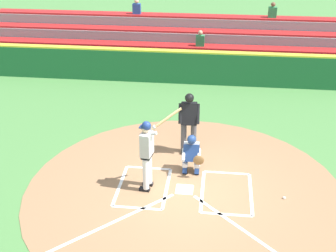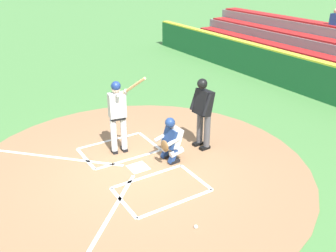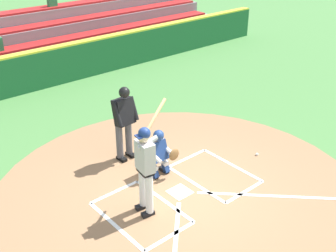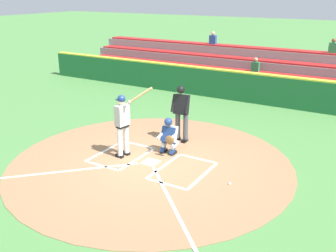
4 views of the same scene
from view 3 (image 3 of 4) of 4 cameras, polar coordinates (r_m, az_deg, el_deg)
The scene contains 8 objects.
ground_plane at distance 9.04m, azimuth 1.61°, elevation -8.99°, with size 120.00×120.00×0.00m, color #4C8442.
dirt_circle at distance 9.04m, azimuth 1.61°, elevation -8.96°, with size 8.00×8.00×0.01m, color #99704C.
home_plate_and_chalk at distance 8.54m, azimuth 5.66°, elevation -11.50°, with size 7.93×4.91×0.01m.
batter at distance 7.92m, azimuth -3.09°, elevation -5.17°, with size 1.01×0.60×2.13m.
catcher at distance 9.31m, azimuth -1.26°, elevation -3.50°, with size 0.60×0.60×1.13m.
plate_umpire at distance 9.73m, azimuth -5.97°, elevation 1.04°, with size 0.60×0.44×1.86m.
baseball at distance 10.51m, azimuth 11.97°, elevation -3.78°, with size 0.07×0.07×0.07m, color white.
backstop_wall at distance 14.57m, azimuth -18.72°, elevation 6.90°, with size 22.00×0.36×1.31m.
Camera 3 is at (4.96, 5.38, 5.31)m, focal length 44.95 mm.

